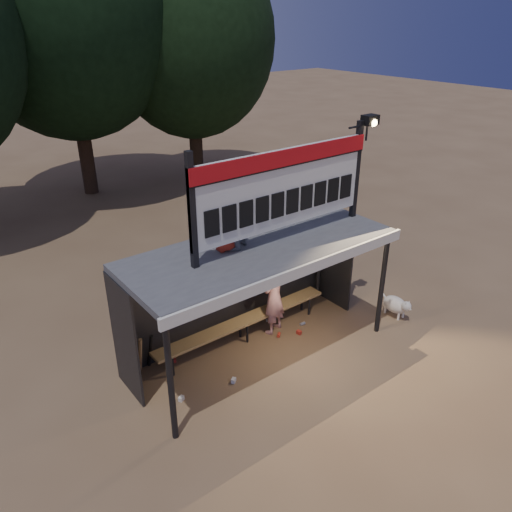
# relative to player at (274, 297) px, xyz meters

# --- Properties ---
(ground) EXTENTS (80.00, 80.00, 0.00)m
(ground) POSITION_rel_player_xyz_m (-0.68, -0.43, -0.82)
(ground) COLOR brown
(ground) RESTS_ON ground
(player) EXTENTS (0.69, 0.57, 1.64)m
(player) POSITION_rel_player_xyz_m (0.00, 0.00, 0.00)
(player) COLOR silver
(player) RESTS_ON ground
(child_a) EXTENTS (0.72, 0.66, 1.18)m
(child_a) POSITION_rel_player_xyz_m (-1.12, -0.22, 2.09)
(child_a) COLOR slate
(child_a) RESTS_ON dugout_shelter
(child_b) EXTENTS (0.45, 0.30, 0.91)m
(child_b) POSITION_rel_player_xyz_m (-1.29, -0.20, 1.96)
(child_b) COLOR maroon
(child_b) RESTS_ON dugout_shelter
(dugout_shelter) EXTENTS (5.10, 2.08, 2.32)m
(dugout_shelter) POSITION_rel_player_xyz_m (-0.68, -0.18, 1.03)
(dugout_shelter) COLOR #434345
(dugout_shelter) RESTS_ON ground
(scoreboard_assembly) EXTENTS (4.10, 0.27, 1.99)m
(scoreboard_assembly) POSITION_rel_player_xyz_m (-0.12, -0.44, 2.50)
(scoreboard_assembly) COLOR black
(scoreboard_assembly) RESTS_ON dugout_shelter
(bench) EXTENTS (4.00, 0.35, 0.48)m
(bench) POSITION_rel_player_xyz_m (-0.68, 0.12, -0.39)
(bench) COLOR olive
(bench) RESTS_ON ground
(tree_mid) EXTENTS (7.22, 7.22, 10.36)m
(tree_mid) POSITION_rel_player_xyz_m (0.32, 11.07, 5.34)
(tree_mid) COLOR #302015
(tree_mid) RESTS_ON ground
(tree_right) EXTENTS (6.08, 6.08, 8.72)m
(tree_right) POSITION_rel_player_xyz_m (4.32, 10.07, 4.37)
(tree_right) COLOR black
(tree_right) RESTS_ON ground
(dog) EXTENTS (0.36, 0.81, 0.49)m
(dog) POSITION_rel_player_xyz_m (2.49, -1.21, -0.54)
(dog) COLOR beige
(dog) RESTS_ON ground
(bats) EXTENTS (0.47, 0.32, 0.84)m
(bats) POSITION_rel_player_xyz_m (-2.82, 0.39, -0.39)
(bats) COLOR olive
(bats) RESTS_ON ground
(litter) EXTENTS (3.34, 1.30, 0.08)m
(litter) POSITION_rel_player_xyz_m (-0.79, -0.25, -0.78)
(litter) COLOR #A2221B
(litter) RESTS_ON ground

